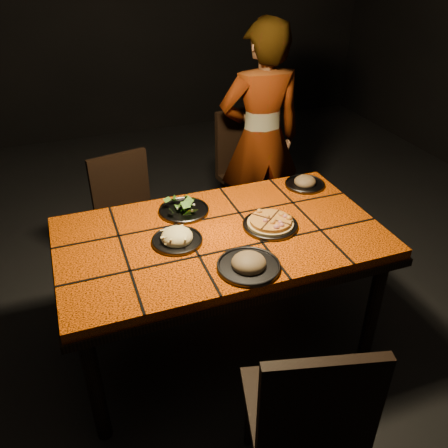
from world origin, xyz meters
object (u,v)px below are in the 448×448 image
object	(u,v)px
dining_table	(221,246)
chair_far_left	(128,211)
diner	(261,139)
plate_pizza	(270,224)
chair_near	(308,414)
plate_pasta	(177,238)
chair_far_right	(249,165)

from	to	relation	value
dining_table	chair_far_left	bearing A→B (deg)	112.20
diner	plate_pizza	distance (m)	1.05
chair_near	plate_pizza	distance (m)	0.97
plate_pizza	plate_pasta	world-z (taller)	plate_pasta
chair_far_right	diner	size ratio (longest dim) A/B	0.60
chair_far_left	plate_pizza	bearing A→B (deg)	-66.93
dining_table	chair_far_right	bearing A→B (deg)	60.47
dining_table	plate_pasta	size ratio (longest dim) A/B	6.55
plate_pasta	diner	bearing A→B (deg)	47.76
diner	plate_pizza	xyz separation A→B (m)	(-0.38, -0.98, -0.03)
dining_table	diner	size ratio (longest dim) A/B	1.01
chair_far_right	chair_far_left	bearing A→B (deg)	-174.22
dining_table	plate_pizza	size ratio (longest dim) A/B	4.88
plate_pasta	plate_pizza	bearing A→B (deg)	-3.43
chair_near	chair_far_left	world-z (taller)	chair_near
dining_table	chair_near	bearing A→B (deg)	-89.91
chair_far_right	plate_pizza	xyz separation A→B (m)	(-0.36, -1.12, 0.22)
diner	plate_pasta	xyz separation A→B (m)	(-0.86, -0.95, -0.03)
dining_table	plate_pasta	bearing A→B (deg)	-179.59
chair_far_left	diner	distance (m)	1.03
diner	dining_table	bearing A→B (deg)	60.83
chair_near	plate_pasta	size ratio (longest dim) A/B	3.73
chair_far_right	diner	xyz separation A→B (m)	(0.02, -0.14, 0.25)
chair_near	plate_pizza	world-z (taller)	chair_near
dining_table	chair_far_left	size ratio (longest dim) A/B	1.91
chair_far_left	plate_pasta	size ratio (longest dim) A/B	3.44
chair_near	chair_far_left	size ratio (longest dim) A/B	1.09
chair_near	plate_pizza	size ratio (longest dim) A/B	2.78
chair_near	diner	world-z (taller)	diner
chair_near	chair_far_left	distance (m)	1.79
chair_far_right	plate_pasta	size ratio (longest dim) A/B	3.84
chair_far_right	plate_pizza	size ratio (longest dim) A/B	2.87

